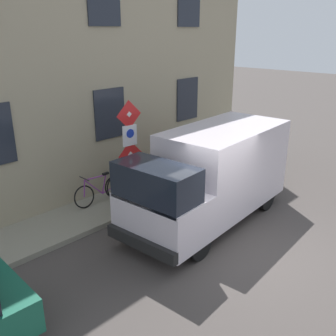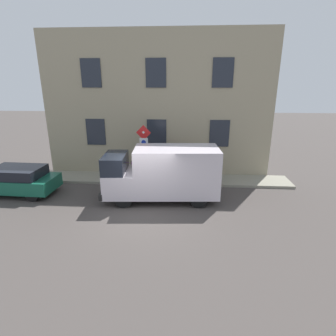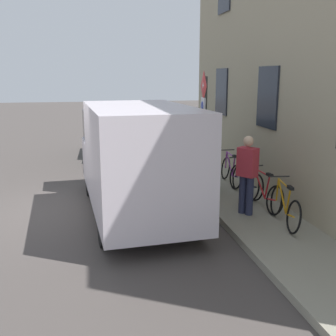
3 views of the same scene
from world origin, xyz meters
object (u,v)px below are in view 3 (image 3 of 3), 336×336
at_px(pedestrian, 247,172).
at_px(parked_hatchback, 118,136).
at_px(delivery_van, 135,157).
at_px(litter_bin, 208,174).
at_px(bicycle_black, 245,180).
at_px(bicycle_purple, 231,171).
at_px(sign_post_stacked, 203,118).
at_px(bicycle_orange, 284,206).
at_px(bicycle_red, 263,192).

bearing_deg(pedestrian, parked_hatchback, 69.54).
height_order(delivery_van, litter_bin, delivery_van).
relative_size(bicycle_black, bicycle_purple, 1.00).
distance_m(sign_post_stacked, litter_bin, 1.46).
bearing_deg(delivery_van, bicycle_orange, -122.44).
height_order(sign_post_stacked, bicycle_black, sign_post_stacked).
bearing_deg(bicycle_orange, delivery_van, 69.67).
distance_m(bicycle_orange, bicycle_purple, 3.15).
distance_m(delivery_van, parked_hatchback, 7.33).
bearing_deg(delivery_van, bicycle_black, -83.03).
relative_size(delivery_van, pedestrian, 3.17).
bearing_deg(bicycle_orange, bicycle_red, 8.17).
bearing_deg(sign_post_stacked, bicycle_orange, -70.65).
relative_size(bicycle_red, litter_bin, 1.91).
xyz_separation_m(sign_post_stacked, bicycle_purple, (0.96, 0.42, -1.53)).
height_order(delivery_van, bicycle_black, delivery_van).
height_order(delivery_van, bicycle_red, delivery_van).
relative_size(bicycle_red, bicycle_purple, 1.00).
relative_size(sign_post_stacked, litter_bin, 3.30).
bearing_deg(bicycle_black, litter_bin, 48.90).
xyz_separation_m(bicycle_orange, bicycle_red, (-0.00, 1.05, 0.00)).
distance_m(parked_hatchback, bicycle_red, 8.26).
height_order(delivery_van, pedestrian, delivery_van).
height_order(bicycle_orange, pedestrian, pedestrian).
bearing_deg(bicycle_orange, litter_bin, 25.09).
relative_size(bicycle_orange, bicycle_black, 1.00).
xyz_separation_m(bicycle_red, pedestrian, (-0.54, -0.34, 0.56)).
bearing_deg(parked_hatchback, sign_post_stacked, -162.14).
distance_m(bicycle_orange, bicycle_red, 1.05).
relative_size(delivery_van, bicycle_purple, 3.18).
xyz_separation_m(parked_hatchback, bicycle_orange, (2.71, -8.85, -0.22)).
height_order(parked_hatchback, bicycle_purple, parked_hatchback).
relative_size(delivery_van, litter_bin, 6.06).
distance_m(delivery_van, bicycle_purple, 3.38).
distance_m(parked_hatchback, bicycle_orange, 9.26).
bearing_deg(bicycle_red, parked_hatchback, 14.53).
bearing_deg(bicycle_orange, bicycle_purple, 8.10).
xyz_separation_m(delivery_van, pedestrian, (2.31, -0.83, -0.26)).
bearing_deg(bicycle_black, pedestrian, 152.02).
distance_m(bicycle_red, bicycle_purple, 2.10).
distance_m(sign_post_stacked, pedestrian, 2.28).
height_order(sign_post_stacked, delivery_van, sign_post_stacked).
distance_m(bicycle_purple, litter_bin, 0.95).
bearing_deg(pedestrian, litter_bin, 62.47).
distance_m(pedestrian, litter_bin, 2.02).
distance_m(parked_hatchback, bicycle_black, 7.28).
relative_size(delivery_van, parked_hatchback, 1.35).
bearing_deg(litter_bin, sign_post_stacked, 152.77).
height_order(sign_post_stacked, bicycle_orange, sign_post_stacked).
height_order(parked_hatchback, litter_bin, parked_hatchback).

